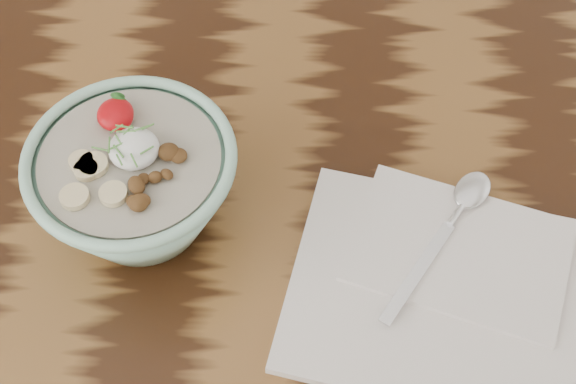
{
  "coord_description": "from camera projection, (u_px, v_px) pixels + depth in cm",
  "views": [
    {
      "loc": [
        13.99,
        -49.55,
        144.97
      ],
      "look_at": [
        12.93,
        -10.23,
        86.77
      ],
      "focal_mm": 50.0,
      "sensor_mm": 36.0,
      "label": 1
    }
  ],
  "objects": [
    {
      "name": "table",
      "position": [
        180.0,
        218.0,
        0.94
      ],
      "size": [
        160.0,
        90.0,
        75.0
      ],
      "color": "black",
      "rests_on": "ground"
    },
    {
      "name": "spoon",
      "position": [
        459.0,
        210.0,
        0.81
      ],
      "size": [
        12.96,
        18.34,
        1.06
      ],
      "rotation": [
        0.0,
        0.0,
        -0.57
      ],
      "color": "silver",
      "rests_on": "napkin"
    },
    {
      "name": "napkin",
      "position": [
        444.0,
        285.0,
        0.77
      ],
      "size": [
        32.9,
        28.85,
        1.76
      ],
      "rotation": [
        0.0,
        0.0,
        -0.22
      ],
      "color": "silver",
      "rests_on": "table"
    },
    {
      "name": "breakfast_bowl",
      "position": [
        136.0,
        184.0,
        0.77
      ],
      "size": [
        19.97,
        19.97,
        12.96
      ],
      "rotation": [
        0.0,
        0.0,
        -0.21
      ],
      "color": "#9CD2B9",
      "rests_on": "table"
    }
  ]
}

